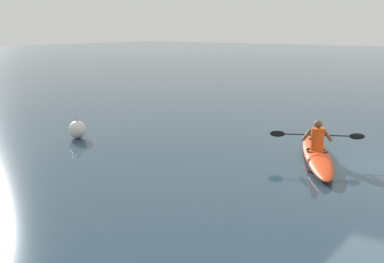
# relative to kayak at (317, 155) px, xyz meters

# --- Properties ---
(kayak) EXTENTS (2.63, 4.14, 0.28)m
(kayak) POSITION_rel_kayak_xyz_m (0.00, 0.00, 0.00)
(kayak) COLOR red
(kayak) RESTS_ON ground
(kayaker) EXTENTS (2.16, 1.19, 0.79)m
(kayaker) POSITION_rel_kayak_xyz_m (0.03, -0.05, 0.48)
(kayaker) COLOR #E04C14
(kayaker) RESTS_ON kayak
(mooring_buoy_white_far) EXTENTS (0.55, 0.55, 0.59)m
(mooring_buoy_white_far) POSITION_rel_kayak_xyz_m (6.95, 2.12, 0.13)
(mooring_buoy_white_far) COLOR silver
(mooring_buoy_white_far) RESTS_ON ground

